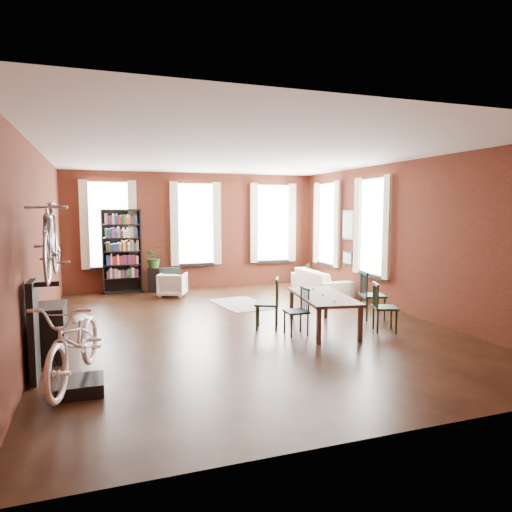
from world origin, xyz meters
name	(u,v)px	position (x,y,z in m)	size (l,w,h in m)	color
room	(247,212)	(0.25, 0.62, 2.14)	(9.00, 9.04, 3.22)	black
dining_table	(323,312)	(1.26, -0.76, 0.32)	(0.85, 1.88, 0.64)	#49372C
dining_chair_a	(296,311)	(0.66, -0.91, 0.41)	(0.38, 0.38, 0.83)	#193437
dining_chair_b	(267,303)	(0.32, -0.36, 0.47)	(0.43, 0.43, 0.94)	#1E2E1B
dining_chair_c	(385,307)	(2.27, -1.23, 0.44)	(0.40, 0.40, 0.88)	black
dining_chair_d	(373,295)	(2.59, -0.36, 0.48)	(0.45, 0.45, 0.96)	#183532
bookshelf	(122,251)	(-2.00, 4.30, 1.10)	(1.00, 0.32, 2.20)	black
white_armchair	(172,283)	(-0.84, 3.35, 0.33)	(0.65, 0.60, 0.66)	silver
cream_sofa	(321,277)	(2.95, 2.60, 0.41)	(2.08, 0.61, 0.81)	beige
striped_rug	(241,304)	(0.51, 1.86, 0.01)	(1.02, 1.63, 0.01)	black
bike_trainer	(80,386)	(-2.85, -2.40, 0.08)	(0.55, 0.55, 0.16)	black
bike_wall_rack	(33,331)	(-3.40, -1.80, 0.65)	(0.16, 0.60, 1.30)	black
console_table	(51,332)	(-3.28, -0.90, 0.40)	(0.40, 0.80, 0.80)	black
plant_stand	(155,280)	(-1.18, 4.16, 0.32)	(0.32, 0.32, 0.65)	black
plant_by_sofa	(305,279)	(3.17, 4.02, 0.14)	(0.35, 0.64, 0.28)	#336227
plant_small	(366,306)	(2.98, 0.47, 0.06)	(0.19, 0.36, 0.13)	#2D5A24
bicycle_floor	(74,303)	(-2.87, -2.43, 1.11)	(0.66, 1.00, 1.89)	white
bicycle_hung	(49,215)	(-3.15, -1.80, 2.13)	(0.47, 1.00, 1.66)	#A5A8AD
plant_on_stand	(154,259)	(-1.19, 4.15, 0.88)	(0.53, 0.59, 0.46)	#265020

